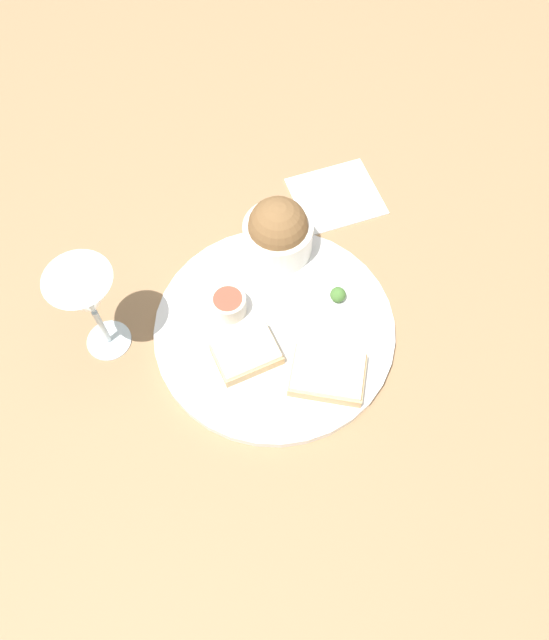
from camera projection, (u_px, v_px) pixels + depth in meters
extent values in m
plane|color=#93704C|center=(274.00, 331.00, 0.87)|extent=(4.00, 4.00, 0.00)
cylinder|color=white|center=(274.00, 329.00, 0.86)|extent=(0.33, 0.33, 0.01)
cylinder|color=silver|center=(278.00, 238.00, 0.90)|extent=(0.10, 0.10, 0.05)
sphere|color=brown|center=(278.00, 226.00, 0.87)|extent=(0.09, 0.09, 0.09)
cylinder|color=beige|center=(228.00, 304.00, 0.86)|extent=(0.05, 0.05, 0.03)
cylinder|color=#D14C38|center=(228.00, 300.00, 0.85)|extent=(0.04, 0.04, 0.01)
cube|color=tan|center=(328.00, 375.00, 0.81)|extent=(0.12, 0.10, 0.02)
cube|color=#F4E5C1|center=(328.00, 371.00, 0.80)|extent=(0.11, 0.10, 0.01)
cube|color=tan|center=(247.00, 355.00, 0.83)|extent=(0.09, 0.07, 0.02)
cube|color=#F4E5C1|center=(246.00, 350.00, 0.82)|extent=(0.09, 0.07, 0.01)
cylinder|color=silver|center=(109.00, 340.00, 0.86)|extent=(0.06, 0.06, 0.01)
cylinder|color=silver|center=(102.00, 326.00, 0.82)|extent=(0.01, 0.01, 0.08)
cone|color=silver|center=(86.00, 296.00, 0.76)|extent=(0.08, 0.08, 0.08)
sphere|color=#477533|center=(338.00, 295.00, 0.87)|extent=(0.02, 0.02, 0.02)
cube|color=white|center=(336.00, 196.00, 0.98)|extent=(0.14, 0.13, 0.01)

